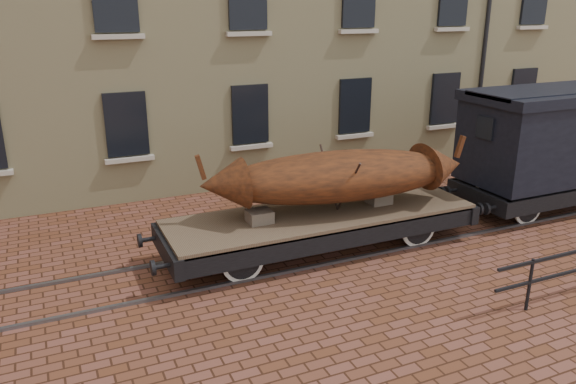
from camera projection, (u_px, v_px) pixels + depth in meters
name	position (u px, v px, depth m)	size (l,w,h in m)	color
ground	(288.00, 256.00, 12.25)	(90.00, 90.00, 0.00)	#552C1A
rail_track	(288.00, 255.00, 12.24)	(30.00, 1.52, 0.06)	#59595E
flatcar_wagon	(321.00, 220.00, 12.32)	(7.72, 2.10, 1.17)	#463222
iron_boat	(338.00, 176.00, 12.17)	(6.12, 2.35, 1.49)	#652D12
goods_van	(563.00, 134.00, 14.65)	(6.21, 2.26, 3.21)	black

